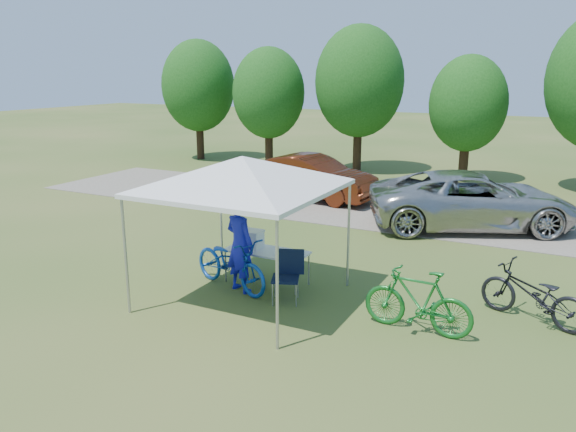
{
  "coord_description": "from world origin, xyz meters",
  "views": [
    {
      "loc": [
        5.24,
        -8.51,
        4.2
      ],
      "look_at": [
        -0.09,
        2.0,
        1.15
      ],
      "focal_mm": 35.0,
      "sensor_mm": 36.0,
      "label": 1
    }
  ],
  "objects_px": {
    "bike_blue": "(231,263)",
    "minivan": "(472,200)",
    "cyclist": "(240,245)",
    "folding_chair": "(288,271)",
    "sedan": "(312,177)",
    "cooler": "(250,239)",
    "bike_dark": "(533,295)",
    "bike_green": "(418,301)",
    "folding_table": "(267,253)"
  },
  "relations": [
    {
      "from": "bike_green",
      "to": "sedan",
      "type": "xyz_separation_m",
      "value": [
        -5.67,
        8.23,
        0.2
      ]
    },
    {
      "from": "cooler",
      "to": "bike_blue",
      "type": "height_order",
      "value": "cooler"
    },
    {
      "from": "cyclist",
      "to": "bike_green",
      "type": "bearing_deg",
      "value": -165.98
    },
    {
      "from": "bike_green",
      "to": "folding_table",
      "type": "bearing_deg",
      "value": -101.7
    },
    {
      "from": "bike_green",
      "to": "minivan",
      "type": "bearing_deg",
      "value": -175.58
    },
    {
      "from": "folding_table",
      "to": "bike_dark",
      "type": "xyz_separation_m",
      "value": [
        4.95,
        0.46,
        -0.15
      ]
    },
    {
      "from": "folding_table",
      "to": "bike_dark",
      "type": "distance_m",
      "value": 4.98
    },
    {
      "from": "cooler",
      "to": "folding_chair",
      "type": "bearing_deg",
      "value": -26.1
    },
    {
      "from": "folding_chair",
      "to": "cyclist",
      "type": "bearing_deg",
      "value": 158.37
    },
    {
      "from": "folding_chair",
      "to": "cooler",
      "type": "bearing_deg",
      "value": 131.77
    },
    {
      "from": "folding_chair",
      "to": "cooler",
      "type": "xyz_separation_m",
      "value": [
        -1.17,
        0.57,
        0.31
      ]
    },
    {
      "from": "cyclist",
      "to": "bike_green",
      "type": "xyz_separation_m",
      "value": [
        3.55,
        -0.22,
        -0.4
      ]
    },
    {
      "from": "cyclist",
      "to": "sedan",
      "type": "height_order",
      "value": "cyclist"
    },
    {
      "from": "cyclist",
      "to": "minivan",
      "type": "bearing_deg",
      "value": -98.18
    },
    {
      "from": "bike_green",
      "to": "sedan",
      "type": "height_order",
      "value": "sedan"
    },
    {
      "from": "cyclist",
      "to": "minivan",
      "type": "height_order",
      "value": "cyclist"
    },
    {
      "from": "cooler",
      "to": "minivan",
      "type": "xyz_separation_m",
      "value": [
        3.39,
        6.17,
        -0.1
      ]
    },
    {
      "from": "folding_table",
      "to": "cyclist",
      "type": "relative_size",
      "value": 0.9
    },
    {
      "from": "folding_table",
      "to": "folding_chair",
      "type": "relative_size",
      "value": 1.75
    },
    {
      "from": "bike_green",
      "to": "bike_dark",
      "type": "distance_m",
      "value": 2.1
    },
    {
      "from": "bike_blue",
      "to": "minivan",
      "type": "height_order",
      "value": "minivan"
    },
    {
      "from": "sedan",
      "to": "minivan",
      "type": "bearing_deg",
      "value": -96.71
    },
    {
      "from": "folding_table",
      "to": "cyclist",
      "type": "height_order",
      "value": "cyclist"
    },
    {
      "from": "cooler",
      "to": "bike_dark",
      "type": "relative_size",
      "value": 0.28
    },
    {
      "from": "folding_table",
      "to": "minivan",
      "type": "distance_m",
      "value": 6.86
    },
    {
      "from": "sedan",
      "to": "bike_dark",
      "type": "bearing_deg",
      "value": -127.05
    },
    {
      "from": "bike_blue",
      "to": "bike_dark",
      "type": "xyz_separation_m",
      "value": [
        5.45,
        1.03,
        -0.04
      ]
    },
    {
      "from": "folding_chair",
      "to": "folding_table",
      "type": "bearing_deg",
      "value": 121.45
    },
    {
      "from": "cooler",
      "to": "minivan",
      "type": "relative_size",
      "value": 0.09
    },
    {
      "from": "cyclist",
      "to": "cooler",
      "type": "bearing_deg",
      "value": -60.27
    },
    {
      "from": "bike_dark",
      "to": "cooler",
      "type": "bearing_deg",
      "value": -65.09
    },
    {
      "from": "bike_dark",
      "to": "minivan",
      "type": "xyz_separation_m",
      "value": [
        -1.96,
        5.71,
        0.29
      ]
    },
    {
      "from": "folding_chair",
      "to": "minivan",
      "type": "height_order",
      "value": "minivan"
    },
    {
      "from": "cyclist",
      "to": "bike_blue",
      "type": "bearing_deg",
      "value": 14.62
    },
    {
      "from": "cyclist",
      "to": "bike_dark",
      "type": "height_order",
      "value": "cyclist"
    },
    {
      "from": "folding_table",
      "to": "bike_green",
      "type": "relative_size",
      "value": 0.93
    },
    {
      "from": "cyclist",
      "to": "bike_dark",
      "type": "xyz_separation_m",
      "value": [
        5.22,
        1.05,
        -0.44
      ]
    },
    {
      "from": "folding_chair",
      "to": "minivan",
      "type": "distance_m",
      "value": 7.1
    },
    {
      "from": "bike_green",
      "to": "bike_dark",
      "type": "bearing_deg",
      "value": 129.23
    },
    {
      "from": "cooler",
      "to": "cyclist",
      "type": "height_order",
      "value": "cyclist"
    },
    {
      "from": "cyclist",
      "to": "bike_green",
      "type": "distance_m",
      "value": 3.58
    },
    {
      "from": "folding_chair",
      "to": "bike_blue",
      "type": "distance_m",
      "value": 1.27
    },
    {
      "from": "folding_chair",
      "to": "bike_green",
      "type": "xyz_separation_m",
      "value": [
        2.51,
        -0.23,
        -0.03
      ]
    },
    {
      "from": "folding_chair",
      "to": "bike_blue",
      "type": "bearing_deg",
      "value": 157.74
    },
    {
      "from": "minivan",
      "to": "folding_chair",
      "type": "bearing_deg",
      "value": 137.28
    },
    {
      "from": "sedan",
      "to": "folding_chair",
      "type": "bearing_deg",
      "value": -151.97
    },
    {
      "from": "minivan",
      "to": "bike_blue",
      "type": "bearing_deg",
      "value": 128.1
    },
    {
      "from": "cooler",
      "to": "minivan",
      "type": "distance_m",
      "value": 7.04
    },
    {
      "from": "cyclist",
      "to": "bike_dark",
      "type": "distance_m",
      "value": 5.34
    },
    {
      "from": "cooler",
      "to": "bike_green",
      "type": "xyz_separation_m",
      "value": [
        3.67,
        -0.8,
        -0.34
      ]
    }
  ]
}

